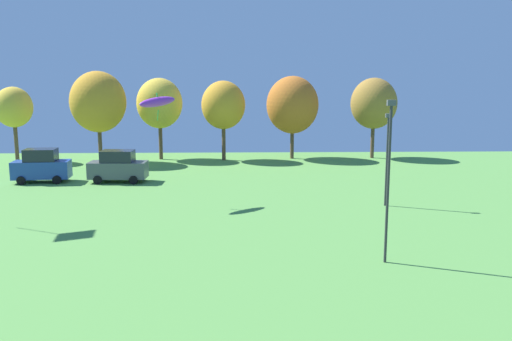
# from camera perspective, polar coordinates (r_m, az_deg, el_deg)

# --- Properties ---
(kite_flying_0) EXTENTS (2.32, 2.28, 1.69)m
(kite_flying_0) POSITION_cam_1_polar(r_m,az_deg,el_deg) (34.16, -10.33, 7.13)
(kite_flying_0) COLOR purple
(parked_car_leftmost) EXTENTS (4.28, 2.23, 2.56)m
(parked_car_leftmost) POSITION_cam_1_polar(r_m,az_deg,el_deg) (44.04, -21.65, 0.44)
(parked_car_leftmost) COLOR #234299
(parked_car_leftmost) RESTS_ON ground
(parked_car_second_from_left) EXTENTS (4.36, 2.12, 2.43)m
(parked_car_second_from_left) POSITION_cam_1_polar(r_m,az_deg,el_deg) (42.34, -14.32, 0.41)
(parked_car_second_from_left) COLOR #4C5156
(parked_car_second_from_left) RESTS_ON ground
(light_post_0) EXTENTS (0.36, 0.20, 6.96)m
(light_post_0) POSITION_cam_1_polar(r_m,az_deg,el_deg) (23.37, 13.78, -0.32)
(light_post_0) COLOR #2D2D33
(light_post_0) RESTS_ON ground
(light_post_1) EXTENTS (0.36, 0.20, 5.71)m
(light_post_1) POSITION_cam_1_polar(r_m,az_deg,el_deg) (34.05, 13.63, 1.71)
(light_post_1) COLOR #2D2D33
(light_post_1) RESTS_ON ground
(treeline_tree_0) EXTENTS (3.43, 3.43, 7.02)m
(treeline_tree_0) POSITION_cam_1_polar(r_m,az_deg,el_deg) (55.39, -24.16, 6.07)
(treeline_tree_0) COLOR brown
(treeline_tree_0) RESTS_ON ground
(treeline_tree_1) EXTENTS (5.08, 5.08, 8.44)m
(treeline_tree_1) POSITION_cam_1_polar(r_m,az_deg,el_deg) (51.98, -16.29, 6.94)
(treeline_tree_1) COLOR brown
(treeline_tree_1) RESTS_ON ground
(treeline_tree_2) EXTENTS (4.36, 4.36, 7.81)m
(treeline_tree_2) POSITION_cam_1_polar(r_m,az_deg,el_deg) (52.98, -10.12, 6.96)
(treeline_tree_2) COLOR brown
(treeline_tree_2) RESTS_ON ground
(treeline_tree_3) EXTENTS (4.17, 4.17, 7.56)m
(treeline_tree_3) POSITION_cam_1_polar(r_m,az_deg,el_deg) (51.79, -3.46, 6.87)
(treeline_tree_3) COLOR brown
(treeline_tree_3) RESTS_ON ground
(treeline_tree_4) EXTENTS (5.03, 5.03, 8.00)m
(treeline_tree_4) POSITION_cam_1_polar(r_m,az_deg,el_deg) (52.78, 3.86, 6.90)
(treeline_tree_4) COLOR brown
(treeline_tree_4) RESTS_ON ground
(treeline_tree_5) EXTENTS (4.49, 4.49, 7.83)m
(treeline_tree_5) POSITION_cam_1_polar(r_m,az_deg,el_deg) (54.29, 12.29, 6.90)
(treeline_tree_5) COLOR brown
(treeline_tree_5) RESTS_ON ground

